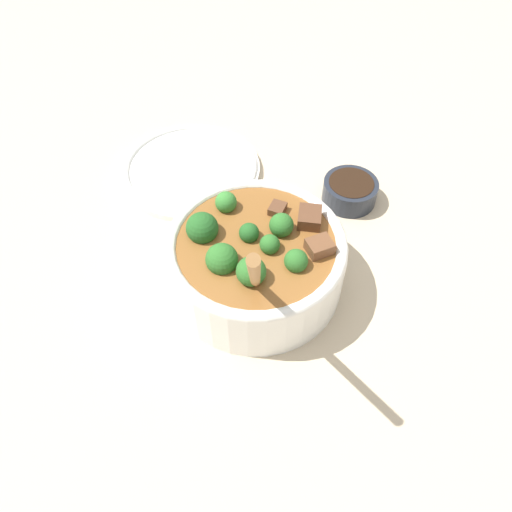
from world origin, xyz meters
name	(u,v)px	position (x,y,z in m)	size (l,w,h in m)	color
ground_plane	(256,282)	(0.00, 0.00, 0.00)	(4.00, 4.00, 0.00)	#C6B293
stew_bowl	(256,258)	(0.00, 0.00, 0.06)	(0.29, 0.24, 0.29)	white
condiment_bowl	(350,190)	(0.22, -0.06, 0.02)	(0.09, 0.09, 0.04)	#232833
empty_plate	(190,168)	(0.16, 0.21, 0.01)	(0.24, 0.24, 0.02)	white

